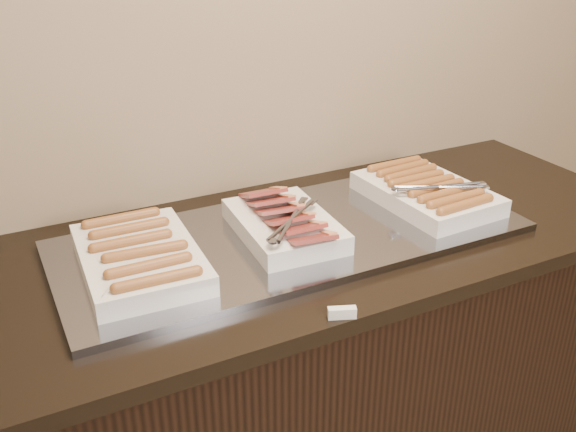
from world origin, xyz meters
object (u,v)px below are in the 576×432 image
object	(u,v)px
warming_tray	(293,236)
dish_left	(139,257)
dish_right	(427,191)
dish_center	(285,224)
counter	(293,376)

from	to	relation	value
warming_tray	dish_left	bearing A→B (deg)	-180.00
warming_tray	dish_left	size ratio (longest dim) A/B	3.02
dish_left	dish_right	xyz separation A→B (m)	(0.82, -0.00, 0.00)
warming_tray	dish_center	world-z (taller)	dish_center
counter	warming_tray	size ratio (longest dim) A/B	1.72
dish_right	dish_left	bearing A→B (deg)	177.02
dish_left	counter	bearing A→B (deg)	2.67
counter	dish_center	distance (m)	0.50
warming_tray	dish_left	world-z (taller)	dish_left
counter	dish_center	world-z (taller)	dish_center
warming_tray	dish_center	bearing A→B (deg)	-169.96
warming_tray	dish_right	bearing A→B (deg)	-0.46
counter	dish_left	bearing A→B (deg)	-180.00
dish_center	dish_right	size ratio (longest dim) A/B	0.91
counter	dish_right	size ratio (longest dim) A/B	5.18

